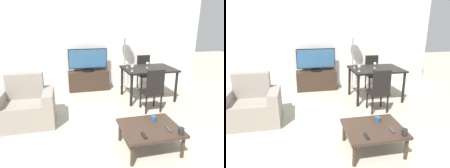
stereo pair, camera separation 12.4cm
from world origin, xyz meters
TOP-DOWN VIEW (x-y plane):
  - wall_back at (0.00, 3.74)m, footprint 6.82×0.06m
  - armchair at (-1.30, 1.84)m, footprint 1.01×0.68m
  - tv_stand at (0.04, 3.49)m, footprint 1.08×0.36m
  - tv at (0.04, 3.49)m, footprint 1.03×0.32m
  - coffee_table at (0.59, 0.61)m, footprint 0.84×0.71m
  - dining_table at (1.37, 2.54)m, footprint 1.20×0.88m
  - dining_chair_near at (1.16, 1.79)m, footprint 0.40×0.40m
  - dining_chair_far at (1.58, 3.29)m, footprint 0.40×0.40m
  - floor_lamp at (1.04, 3.43)m, footprint 0.31×0.31m
  - remote_primary at (0.81, 0.47)m, footprint 0.04×0.15m
  - remote_secondary at (0.41, 0.40)m, footprint 0.04×0.15m
  - cup_white_near at (0.92, 0.33)m, footprint 0.08×0.08m
  - cup_colored_far at (0.72, 0.77)m, footprint 0.08×0.08m
  - wine_glass_left at (0.87, 2.67)m, footprint 0.07×0.07m
  - wine_glass_center at (1.34, 2.54)m, footprint 0.07×0.07m
  - wine_glass_right at (0.88, 2.32)m, footprint 0.07×0.07m

SIDE VIEW (x-z plane):
  - tv_stand at x=0.04m, z-range 0.00..0.53m
  - coffee_table at x=0.59m, z-range 0.14..0.50m
  - armchair at x=-1.30m, z-range -0.13..0.78m
  - remote_primary at x=0.81m, z-range 0.36..0.38m
  - remote_secondary at x=0.41m, z-range 0.36..0.38m
  - cup_colored_far at x=0.72m, z-range 0.36..0.43m
  - cup_white_near at x=0.92m, z-range 0.36..0.46m
  - dining_chair_near at x=1.16m, z-range 0.04..0.96m
  - dining_chair_far at x=1.58m, z-range 0.04..0.96m
  - dining_table at x=1.37m, z-range 0.29..1.05m
  - tv at x=0.04m, z-range 0.54..1.14m
  - wine_glass_left at x=0.87m, z-range 0.79..0.94m
  - wine_glass_center at x=1.34m, z-range 0.79..0.94m
  - wine_glass_right at x=0.88m, z-range 0.79..0.94m
  - wall_back at x=0.00m, z-range 0.00..2.70m
  - floor_lamp at x=1.04m, z-range 0.61..2.30m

